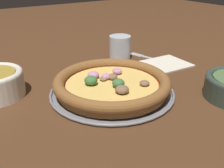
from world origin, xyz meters
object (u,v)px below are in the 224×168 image
at_px(drinking_cup, 120,48).
at_px(napkin, 166,63).
at_px(pizza_tray, 112,92).
at_px(pizza, 112,83).
at_px(fork, 152,58).

height_order(drinking_cup, napkin, drinking_cup).
xyz_separation_m(pizza_tray, napkin, (0.07, -0.25, 0.00)).
height_order(pizza_tray, drinking_cup, drinking_cup).
distance_m(pizza, napkin, 0.26).
distance_m(pizza, drinking_cup, 0.25).
xyz_separation_m(pizza, drinking_cup, (0.19, -0.16, 0.01)).
relative_size(napkin, fork, 0.72).
height_order(pizza, fork, pizza).
bearing_deg(pizza, pizza_tray, -104.68).
bearing_deg(drinking_cup, pizza, 140.57).
bearing_deg(napkin, pizza, 106.34).
bearing_deg(fork, drinking_cup, 42.50).
distance_m(pizza_tray, fork, 0.29).
relative_size(drinking_cup, fork, 0.41).
bearing_deg(drinking_cup, napkin, -142.43).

